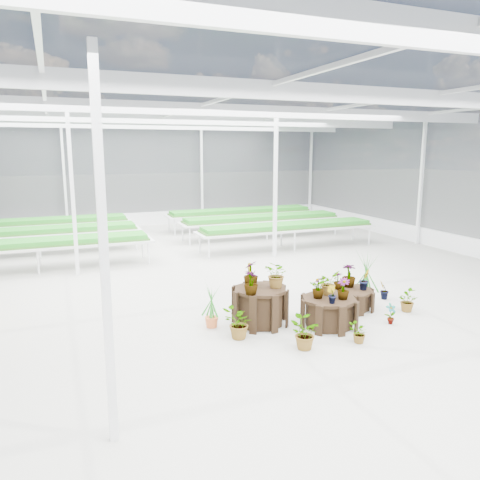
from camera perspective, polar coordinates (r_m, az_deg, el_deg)
name	(u,v)px	position (r m, az deg, el deg)	size (l,w,h in m)	color
ground_plane	(231,306)	(10.41, -1.09, -8.05)	(24.00, 24.00, 0.00)	gray
greenhouse_shell	(231,205)	(9.91, -1.13, 4.35)	(18.00, 24.00, 4.50)	white
steel_frame	(231,205)	(9.91, -1.13, 4.35)	(18.00, 24.00, 4.50)	silver
nursery_benches	(160,234)	(17.04, -9.68, 0.75)	(16.00, 7.00, 0.84)	silver
plinth_tall	(260,306)	(9.27, 2.44, -8.06)	(1.08, 1.08, 0.74)	black
plinth_mid	(329,312)	(9.35, 10.78, -8.62)	(1.09, 1.09, 0.58)	black
plinth_low	(351,299)	(10.45, 13.36, -7.03)	(0.96, 0.96, 0.43)	black
nursery_plants	(309,294)	(9.58, 8.36, -6.51)	(4.58, 3.07, 1.33)	#20791F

